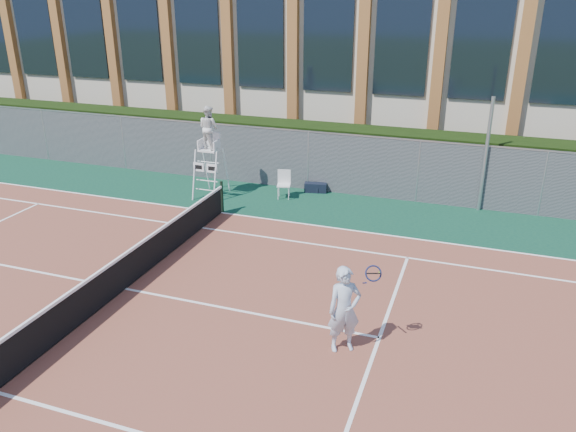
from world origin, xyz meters
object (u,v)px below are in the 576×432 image
(umpire_chair, at_px, (209,130))
(tennis_player, at_px, (344,309))
(steel_pole, at_px, (486,155))
(plastic_chair, at_px, (284,182))

(umpire_chair, height_order, tennis_player, umpire_chair)
(steel_pole, bearing_deg, plastic_chair, -171.40)
(plastic_chair, height_order, tennis_player, tennis_player)
(steel_pole, distance_m, plastic_chair, 6.89)
(umpire_chair, height_order, plastic_chair, umpire_chair)
(umpire_chair, relative_size, tennis_player, 1.76)
(umpire_chair, xyz_separation_m, tennis_player, (6.87, -7.68, -1.44))
(umpire_chair, xyz_separation_m, plastic_chair, (2.56, 0.65, -1.81))
(umpire_chair, relative_size, plastic_chair, 3.30)
(tennis_player, bearing_deg, umpire_chair, 131.81)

